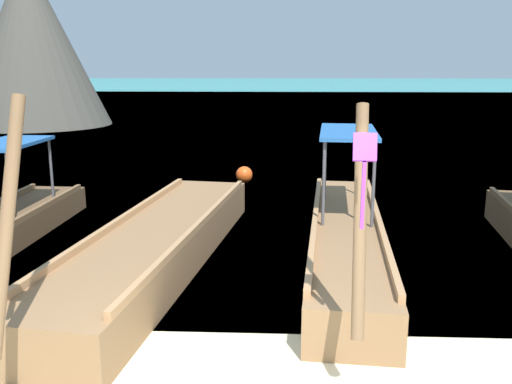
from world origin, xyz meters
TOP-DOWN VIEW (x-y plane):
  - sea_water at (0.00, 61.98)m, footprint 120.00×120.00m
  - longtail_boat_pink_ribbon at (-1.51, 4.12)m, footprint 2.22×7.45m
  - longtail_boat_violet_ribbon at (1.40, 4.57)m, footprint 1.62×7.17m
  - karst_rock at (-12.35, 24.17)m, footprint 7.98×7.38m
  - mooring_buoy_near at (-0.59, 10.31)m, footprint 0.43×0.43m

SIDE VIEW (x-z plane):
  - sea_water at x=0.00m, z-range 0.00..0.00m
  - mooring_buoy_near at x=-0.59m, z-range 0.00..0.43m
  - longtail_boat_pink_ribbon at x=-1.51m, z-range -1.07..1.71m
  - longtail_boat_violet_ribbon at x=1.40m, z-range -0.97..1.69m
  - karst_rock at x=-12.35m, z-range -0.28..8.11m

